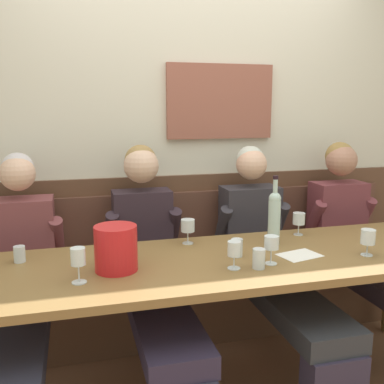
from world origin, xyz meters
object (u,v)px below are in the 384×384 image
object	(u,v)px
wine_glass_near_bucket	(299,220)
water_tumbler_left	(259,259)
wine_glass_mid_left	(234,250)
dining_table	(233,271)
person_left_seat	(18,279)
wine_bottle_clear_water	(274,216)
wall_bench	(197,291)
water_tumbler_right	(20,254)
water_tumbler_center	(237,248)
person_center_left_seat	(152,264)
wine_glass_center_rear	(188,227)
person_right_seat	(365,244)
wine_glass_by_bottle	(78,259)
wine_glass_left_end	(368,238)
wine_glass_mid_right	(271,244)
person_center_right_seat	(270,256)
ice_bucket	(116,248)

from	to	relation	value
wine_glass_near_bucket	water_tumbler_left	size ratio (longest dim) A/B	1.40
wine_glass_mid_left	water_tumbler_left	world-z (taller)	wine_glass_mid_left
dining_table	person_left_seat	world-z (taller)	person_left_seat
wine_bottle_clear_water	wine_glass_near_bucket	size ratio (longest dim) A/B	2.87
wall_bench	water_tumbler_right	xyz separation A→B (m)	(-1.05, -0.47, 0.51)
water_tumbler_center	wall_bench	bearing A→B (deg)	92.06
person_center_left_seat	wine_glass_center_rear	size ratio (longest dim) A/B	9.14
person_right_seat	wine_bottle_clear_water	distance (m)	0.82
wine_bottle_clear_water	wine_glass_by_bottle	world-z (taller)	wine_bottle_clear_water
wine_glass_left_end	water_tumbler_left	bearing A→B (deg)	-177.19
wine_glass_mid_left	water_tumbler_center	bearing A→B (deg)	64.98
person_left_seat	water_tumbler_right	distance (m)	0.21
dining_table	wine_glass_mid_left	world-z (taller)	wine_glass_mid_left
dining_table	person_right_seat	world-z (taller)	person_right_seat
wine_glass_center_rear	wine_glass_mid_right	xyz separation A→B (m)	(0.31, -0.43, 0.01)
wine_bottle_clear_water	water_tumbler_left	xyz separation A→B (m)	(-0.24, -0.34, -0.12)
person_left_seat	water_tumbler_left	bearing A→B (deg)	-24.09
wine_glass_mid_right	wine_glass_near_bucket	distance (m)	0.57
wine_glass_mid_left	wine_glass_left_end	size ratio (longest dim) A/B	0.98
wine_glass_center_rear	water_tumbler_left	bearing A→B (deg)	-64.13
wall_bench	water_tumbler_right	bearing A→B (deg)	-155.86
wall_bench	person_left_seat	bearing A→B (deg)	-162.05
water_tumbler_right	person_center_right_seat	bearing A→B (deg)	4.65
person_right_seat	water_tumbler_left	size ratio (longest dim) A/B	13.13
person_center_right_seat	wine_glass_center_rear	distance (m)	0.58
wall_bench	person_center_right_seat	size ratio (longest dim) A/B	2.34
water_tumbler_right	wine_bottle_clear_water	bearing A→B (deg)	-2.38
wine_glass_mid_right	wine_glass_left_end	world-z (taller)	wine_glass_mid_right
person_left_seat	wine_glass_mid_left	distance (m)	1.17
person_center_right_seat	water_tumbler_left	size ratio (longest dim) A/B	13.00
water_tumbler_left	ice_bucket	bearing A→B (deg)	166.90
water_tumbler_center	water_tumbler_right	size ratio (longest dim) A/B	1.14
person_right_seat	ice_bucket	bearing A→B (deg)	-167.53
person_left_seat	wine_glass_mid_left	world-z (taller)	person_left_seat
wine_glass_near_bucket	person_right_seat	bearing A→B (deg)	5.49
wall_bench	wine_glass_center_rear	bearing A→B (deg)	-112.84
wine_glass_near_bucket	water_tumbler_left	world-z (taller)	wine_glass_near_bucket
person_right_seat	wine_glass_mid_left	bearing A→B (deg)	-155.93
person_right_seat	person_center_left_seat	bearing A→B (deg)	-179.71
wine_glass_by_bottle	wine_glass_mid_right	world-z (taller)	wine_glass_by_bottle
person_right_seat	wine_bottle_clear_water	size ratio (longest dim) A/B	3.27
person_center_left_seat	wall_bench	bearing A→B (deg)	44.14
wall_bench	ice_bucket	xyz separation A→B (m)	(-0.60, -0.71, 0.58)
person_center_left_seat	wine_glass_left_end	distance (m)	1.18
wine_glass_by_bottle	ice_bucket	bearing A→B (deg)	32.75
water_tumbler_center	water_tumbler_right	bearing A→B (deg)	169.43
wine_glass_mid_left	water_tumbler_right	distance (m)	1.07
wine_glass_mid_right	wine_glass_left_end	xyz separation A→B (m)	(0.54, -0.01, -0.01)
wall_bench	dining_table	world-z (taller)	wall_bench
water_tumbler_left	person_left_seat	bearing A→B (deg)	155.91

